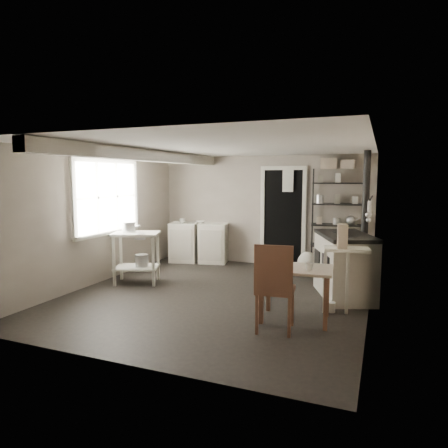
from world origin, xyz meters
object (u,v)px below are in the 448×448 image
at_px(work_table, 295,291).
at_px(chair, 275,291).
at_px(prep_table, 137,260).
at_px(flour_sack, 308,264).
at_px(stockpot, 128,229).
at_px(shelf_rack, 336,224).
at_px(base_cabinets, 199,241).
at_px(stove, 344,269).

height_order(work_table, chair, chair).
distance_m(prep_table, flour_sack, 3.13).
height_order(stockpot, shelf_rack, shelf_rack).
bearing_deg(work_table, stockpot, 165.07).
bearing_deg(base_cabinets, shelf_rack, -9.54).
bearing_deg(stove, stockpot, 166.09).
height_order(prep_table, base_cabinets, base_cabinets).
height_order(work_table, flour_sack, work_table).
distance_m(prep_table, base_cabinets, 2.02).
xyz_separation_m(prep_table, base_cabinets, (0.26, 2.01, 0.06)).
relative_size(base_cabinets, flour_sack, 2.76).
distance_m(work_table, chair, 0.47).
distance_m(prep_table, shelf_rack, 3.84).
bearing_deg(stockpot, shelf_rack, 32.20).
relative_size(base_cabinets, work_table, 1.42).
xyz_separation_m(shelf_rack, flour_sack, (-0.43, -0.59, -0.71)).
height_order(shelf_rack, chair, shelf_rack).
height_order(prep_table, stockpot, stockpot).
bearing_deg(prep_table, stockpot, 168.89).
bearing_deg(base_cabinets, flour_sack, -22.81).
distance_m(stockpot, base_cabinets, 2.07).
distance_m(stockpot, chair, 3.29).
relative_size(prep_table, stove, 0.72).
xyz_separation_m(prep_table, work_table, (2.97, -0.80, -0.02)).
height_order(prep_table, chair, chair).
xyz_separation_m(stockpot, flour_sack, (2.90, 1.50, -0.70)).
distance_m(base_cabinets, chair, 4.13).
relative_size(shelf_rack, work_table, 2.19).
bearing_deg(shelf_rack, chair, -105.02).
distance_m(base_cabinets, work_table, 3.91).
xyz_separation_m(shelf_rack, chair, (-0.34, -3.37, -0.46)).
bearing_deg(stockpot, stove, 7.36).
relative_size(stockpot, base_cabinets, 0.20).
height_order(base_cabinets, flour_sack, base_cabinets).
bearing_deg(shelf_rack, stove, -88.64).
bearing_deg(chair, flour_sack, 84.98).
relative_size(stockpot, chair, 0.24).
distance_m(prep_table, stockpot, 0.57).
distance_m(shelf_rack, flour_sack, 1.02).
relative_size(stockpot, shelf_rack, 0.13).
relative_size(stove, chair, 1.15).
height_order(stockpot, flour_sack, stockpot).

